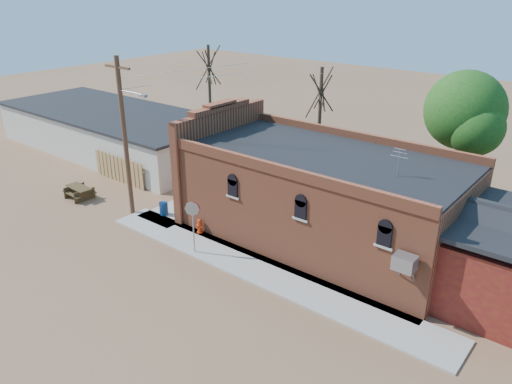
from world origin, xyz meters
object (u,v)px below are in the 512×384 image
Objects in this scene: utility_pole at (125,135)px; stop_sign at (193,214)px; fire_hydrant at (200,226)px; brick_bar at (317,195)px; trash_barrel at (164,208)px; picnic_table at (79,191)px.

utility_pole reaches higher than stop_sign.
brick_bar is at bearing 52.77° from fire_hydrant.
utility_pole is 11.93× the size of trash_barrel.
picnic_table is at bearing -156.41° from fire_hydrant.
fire_hydrant is at bearing 118.30° from stop_sign.
brick_bar is 9.00m from trash_barrel.
utility_pole is at bearing -157.31° from fire_hydrant.
brick_bar reaches higher than picnic_table.
trash_barrel is at bearing 147.35° from stop_sign.
trash_barrel is (1.66, 0.91, -4.31)m from utility_pole.
utility_pole reaches higher than picnic_table.
fire_hydrant is 9.35m from picnic_table.
brick_bar is 6.42m from fire_hydrant.
brick_bar reaches higher than fire_hydrant.
utility_pole is 11.27× the size of fire_hydrant.
brick_bar is 20.54× the size of fire_hydrant.
stop_sign is 3.63× the size of trash_barrel.
trash_barrel reaches higher than picnic_table.
fire_hydrant reaches higher than picnic_table.
trash_barrel is (-8.13, -3.38, -1.88)m from brick_bar.
utility_pole is 6.15m from picnic_table.
brick_bar is 10.96m from utility_pole.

